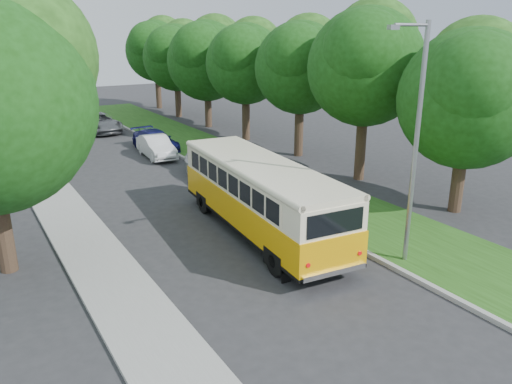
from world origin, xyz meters
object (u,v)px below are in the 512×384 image
vintage_bus (260,198)px  car_grey (99,123)px  lamppost_far (29,100)px  car_blue (155,140)px  lamppost_near (415,139)px  car_silver (207,166)px  car_white (156,147)px

vintage_bus → car_grey: size_ratio=1.89×
lamppost_far → car_blue: 8.72m
lamppost_near → vintage_bus: (-2.85, 4.76, -2.87)m
vintage_bus → car_silver: 8.29m
lamppost_near → vintage_bus: lamppost_near is taller
lamppost_far → vintage_bus: bearing=-66.2°
lamppost_near → car_blue: 21.07m
lamppost_near → vintage_bus: size_ratio=0.79×
car_white → lamppost_far: bearing=-174.9°
vintage_bus → car_blue: vintage_bus is taller
car_grey → car_silver: bearing=-88.9°
car_blue → car_grey: size_ratio=0.85×
lamppost_near → car_blue: (-1.21, 20.71, -3.71)m
vintage_bus → car_white: vintage_bus is taller
lamppost_far → car_white: lamppost_far is taller
car_white → vintage_bus: bearing=-91.2°
lamppost_far → lamppost_near: bearing=-64.3°
lamppost_near → car_white: (-1.87, 18.78, -3.68)m
car_silver → car_white: car_silver is taller
car_silver → car_blue: size_ratio=0.94×
lamppost_near → car_silver: (-1.21, 12.84, -3.64)m
car_blue → car_silver: bearing=-95.0°
car_silver → car_blue: (0.00, 7.87, -0.07)m
lamppost_far → car_grey: size_ratio=1.41×
car_blue → car_grey: bearing=96.0°
lamppost_near → car_white: size_ratio=1.91×
car_silver → car_grey: size_ratio=0.80×
car_silver → car_blue: 7.87m
lamppost_far → vintage_bus: size_ratio=0.74×
vintage_bus → car_silver: bearing=83.5°
lamppost_far → vintage_bus: lamppost_far is taller
car_grey → car_white: bearing=-89.3°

